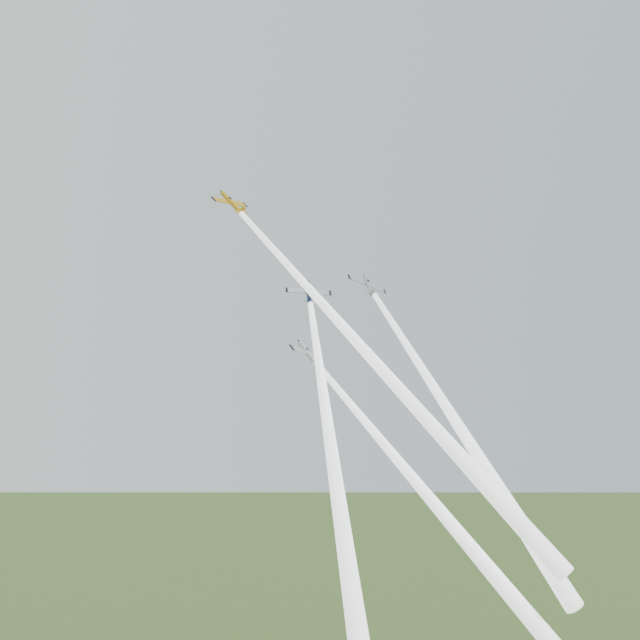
{
  "coord_description": "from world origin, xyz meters",
  "views": [
    {
      "loc": [
        -59.43,
        -118.54,
        74.11
      ],
      "look_at": [
        0.0,
        -6.0,
        92.0
      ],
      "focal_mm": 45.0,
      "sensor_mm": 36.0,
      "label": 1
    }
  ],
  "objects_px": {
    "plane_silver_right": "(368,285)",
    "plane_yellow": "(232,203)",
    "plane_silver_low": "(309,354)",
    "plane_navy": "(309,292)"
  },
  "relations": [
    {
      "from": "plane_silver_right",
      "to": "plane_yellow",
      "type": "bearing_deg",
      "value": 178.75
    },
    {
      "from": "plane_yellow",
      "to": "plane_silver_right",
      "type": "distance_m",
      "value": 29.34
    },
    {
      "from": "plane_silver_low",
      "to": "plane_navy",
      "type": "bearing_deg",
      "value": 39.37
    },
    {
      "from": "plane_navy",
      "to": "plane_silver_right",
      "type": "distance_m",
      "value": 19.23
    },
    {
      "from": "plane_silver_right",
      "to": "plane_silver_low",
      "type": "xyz_separation_m",
      "value": [
        -18.25,
        -11.7,
        -14.65
      ]
    },
    {
      "from": "plane_silver_right",
      "to": "plane_navy",
      "type": "bearing_deg",
      "value": -151.78
    },
    {
      "from": "plane_silver_right",
      "to": "plane_silver_low",
      "type": "distance_m",
      "value": 26.17
    },
    {
      "from": "plane_silver_right",
      "to": "plane_silver_low",
      "type": "relative_size",
      "value": 1.08
    },
    {
      "from": "plane_yellow",
      "to": "plane_silver_low",
      "type": "relative_size",
      "value": 1.05
    },
    {
      "from": "plane_yellow",
      "to": "plane_navy",
      "type": "relative_size",
      "value": 1.05
    }
  ]
}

